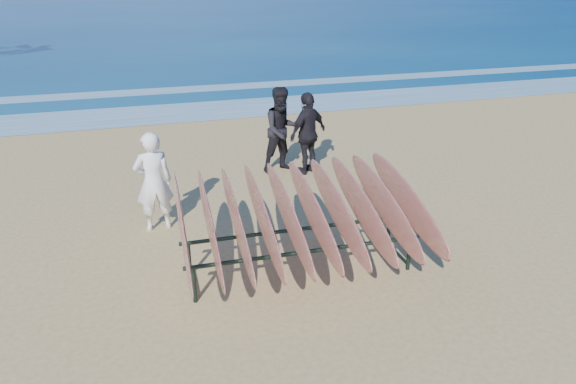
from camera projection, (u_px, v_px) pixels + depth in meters
name	position (u px, v px, depth m)	size (l,w,h in m)	color
ground	(306.00, 277.00, 7.01)	(120.00, 120.00, 0.00)	tan
ocean	(136.00, 17.00, 55.39)	(160.00, 160.00, 0.00)	navy
foam_near	(198.00, 111.00, 15.80)	(160.00, 160.00, 0.00)	white
foam_far	(184.00, 90.00, 18.88)	(160.00, 160.00, 0.00)	white
surfboard_rack	(301.00, 215.00, 6.80)	(3.26, 2.62, 1.43)	black
person_white	(154.00, 182.00, 8.09)	(0.59, 0.39, 1.63)	white
person_dark_a	(282.00, 130.00, 10.58)	(0.86, 0.67, 1.78)	black
person_dark_b	(308.00, 133.00, 10.51)	(0.99, 0.41, 1.69)	black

